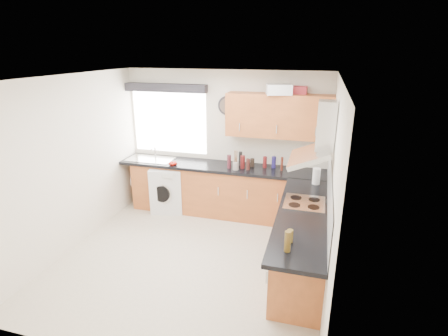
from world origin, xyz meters
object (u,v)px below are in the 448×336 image
(oven, at_px, (302,236))
(extractor_hood, at_px, (318,140))
(upper_cabinets, at_px, (279,116))
(washing_machine, at_px, (168,188))

(oven, relative_size, extractor_hood, 1.09)
(oven, xyz_separation_m, upper_cabinets, (-0.55, 1.32, 1.38))
(upper_cabinets, bearing_deg, washing_machine, -173.29)
(upper_cabinets, relative_size, washing_machine, 2.05)
(oven, xyz_separation_m, extractor_hood, (0.10, -0.00, 1.34))
(washing_machine, bearing_deg, upper_cabinets, -6.17)
(oven, distance_m, extractor_hood, 1.35)
(washing_machine, bearing_deg, extractor_hood, -36.12)
(oven, bearing_deg, extractor_hood, -0.00)
(extractor_hood, bearing_deg, upper_cabinets, 116.13)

